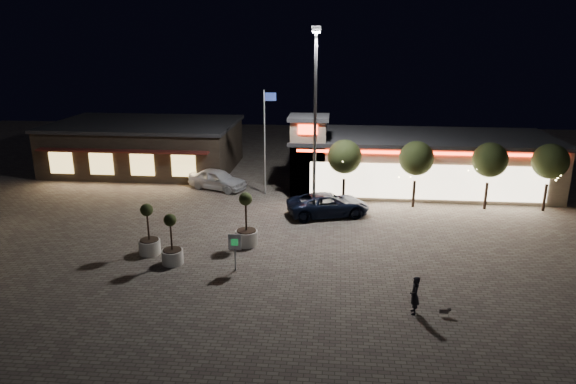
# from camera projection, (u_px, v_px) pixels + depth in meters

# --- Properties ---
(ground) EXTENTS (90.00, 90.00, 0.00)m
(ground) POSITION_uv_depth(u_px,v_px,m) (269.00, 267.00, 27.28)
(ground) COLOR #72695C
(ground) RESTS_ON ground
(retail_building) EXTENTS (20.40, 8.40, 6.10)m
(retail_building) POSITION_uv_depth(u_px,v_px,m) (413.00, 161.00, 40.80)
(retail_building) COLOR tan
(retail_building) RESTS_ON ground
(restaurant_building) EXTENTS (16.40, 11.00, 4.30)m
(restaurant_building) POSITION_uv_depth(u_px,v_px,m) (146.00, 145.00, 46.97)
(restaurant_building) COLOR #382D23
(restaurant_building) RESTS_ON ground
(floodlight_pole) EXTENTS (0.60, 0.40, 12.38)m
(floodlight_pole) POSITION_uv_depth(u_px,v_px,m) (315.00, 114.00, 32.66)
(floodlight_pole) COLOR gray
(floodlight_pole) RESTS_ON ground
(flagpole) EXTENTS (0.95, 0.10, 8.00)m
(flagpole) POSITION_uv_depth(u_px,v_px,m) (266.00, 134.00, 38.45)
(flagpole) COLOR white
(flagpole) RESTS_ON ground
(string_tree_a) EXTENTS (2.42, 2.42, 4.79)m
(string_tree_a) POSITION_uv_depth(u_px,v_px,m) (345.00, 157.00, 36.34)
(string_tree_a) COLOR #332319
(string_tree_a) RESTS_ON ground
(string_tree_b) EXTENTS (2.42, 2.42, 4.79)m
(string_tree_b) POSITION_uv_depth(u_px,v_px,m) (416.00, 158.00, 35.87)
(string_tree_b) COLOR #332319
(string_tree_b) RESTS_ON ground
(string_tree_c) EXTENTS (2.42, 2.42, 4.79)m
(string_tree_c) POSITION_uv_depth(u_px,v_px,m) (490.00, 160.00, 35.41)
(string_tree_c) COLOR #332319
(string_tree_c) RESTS_ON ground
(string_tree_d) EXTENTS (2.42, 2.42, 4.79)m
(string_tree_d) POSITION_uv_depth(u_px,v_px,m) (550.00, 161.00, 35.04)
(string_tree_d) COLOR #332319
(string_tree_d) RESTS_ON ground
(pickup_truck) EXTENTS (6.10, 4.08, 1.55)m
(pickup_truck) POSITION_uv_depth(u_px,v_px,m) (328.00, 205.00, 34.92)
(pickup_truck) COLOR black
(pickup_truck) RESTS_ON ground
(white_sedan) EXTENTS (5.18, 3.58, 1.64)m
(white_sedan) POSITION_uv_depth(u_px,v_px,m) (217.00, 179.00, 40.93)
(white_sedan) COLOR silver
(white_sedan) RESTS_ON ground
(pedestrian) EXTENTS (0.42, 0.64, 1.75)m
(pedestrian) POSITION_uv_depth(u_px,v_px,m) (415.00, 295.00, 22.52)
(pedestrian) COLOR black
(pedestrian) RESTS_ON ground
(dog) EXTENTS (0.52, 0.19, 0.28)m
(dog) POSITION_uv_depth(u_px,v_px,m) (446.00, 310.00, 22.46)
(dog) COLOR #59514C
(dog) RESTS_ON ground
(planter_left) EXTENTS (1.20, 1.20, 2.96)m
(planter_left) POSITION_uv_depth(u_px,v_px,m) (149.00, 238.00, 28.74)
(planter_left) COLOR silver
(planter_left) RESTS_ON ground
(planter_mid) EXTENTS (1.15, 1.15, 2.83)m
(planter_mid) POSITION_uv_depth(u_px,v_px,m) (172.00, 248.00, 27.49)
(planter_mid) COLOR silver
(planter_mid) RESTS_ON ground
(planter_right) EXTENTS (1.31, 1.31, 3.23)m
(planter_right) POSITION_uv_depth(u_px,v_px,m) (246.00, 229.00, 29.90)
(planter_right) COLOR silver
(planter_right) RESTS_ON ground
(valet_sign) EXTENTS (0.67, 0.10, 2.03)m
(valet_sign) POSITION_uv_depth(u_px,v_px,m) (235.00, 245.00, 26.53)
(valet_sign) COLOR gray
(valet_sign) RESTS_ON ground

